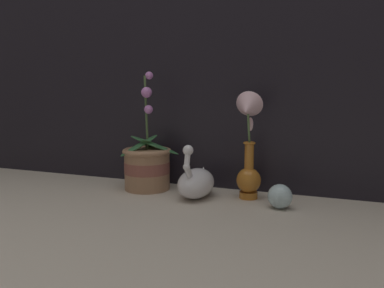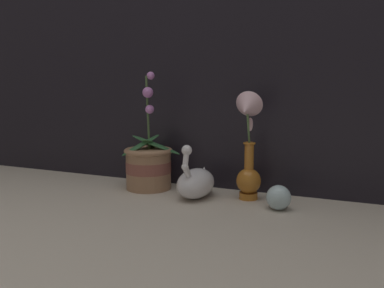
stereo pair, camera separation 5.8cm
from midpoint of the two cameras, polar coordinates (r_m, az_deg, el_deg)
The scene contains 6 objects.
ground_plane at distance 1.17m, azimuth 0.24°, elevation -9.76°, with size 2.80×2.80×0.00m, color #BCB2A3.
window_backdrop at distance 1.41m, azimuth 5.15°, elevation 17.86°, with size 2.80×0.03×1.20m.
orchid_potted_plant at distance 1.39m, azimuth -5.43°, elevation -3.06°, with size 0.21×0.20×0.43m.
swan_figurine at distance 1.27m, azimuth 1.95°, elevation -5.78°, with size 0.11×0.21×0.19m.
blue_vase at distance 1.23m, azimuth 9.87°, elevation -1.12°, with size 0.09×0.13×0.36m.
glass_sphere at distance 1.18m, azimuth 14.45°, elevation -7.90°, with size 0.08×0.08×0.08m.
Camera 2 is at (0.46, -1.01, 0.35)m, focal length 35.00 mm.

